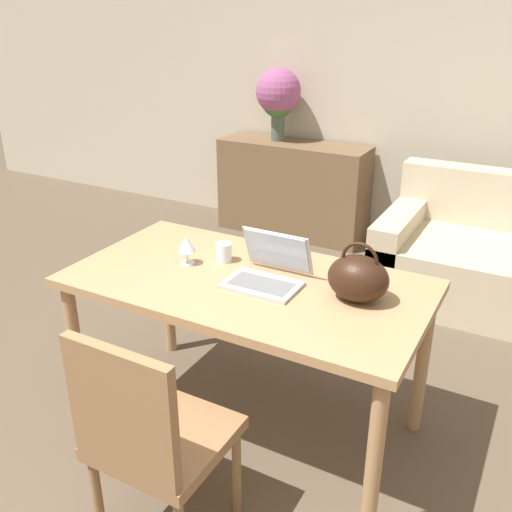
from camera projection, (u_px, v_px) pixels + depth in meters
The scene contains 10 objects.
wall_back at pixel (431, 79), 4.33m from camera, with size 10.00×0.06×2.70m.
dining_table at pixel (247, 297), 2.50m from camera, with size 1.55×0.83×0.78m.
chair at pixel (150, 434), 1.96m from camera, with size 0.44×0.44×0.92m.
couch at pixel (512, 265), 3.79m from camera, with size 1.69×0.95×0.82m.
sideboard at pixel (293, 189), 4.94m from camera, with size 1.29×0.40×0.80m.
laptop at pixel (269, 269), 2.43m from camera, with size 0.31×0.29×0.21m.
drinking_glass at pixel (224, 252), 2.62m from camera, with size 0.07×0.07×0.09m.
wine_glass at pixel (187, 245), 2.57m from camera, with size 0.08×0.08×0.14m.
handbag at pixel (358, 278), 2.25m from camera, with size 0.25×0.20×0.25m.
flower_vase at pixel (278, 96), 4.71m from camera, with size 0.37×0.37×0.59m.
Camera 1 is at (0.99, -1.16, 1.86)m, focal length 40.00 mm.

